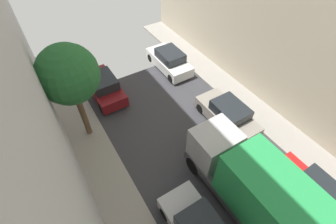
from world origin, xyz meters
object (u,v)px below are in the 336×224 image
Objects in this scene: parked_car_left_3 at (104,86)px; street_tree_0 at (68,75)px; parked_car_right_2 at (314,195)px; delivery_truck at (254,187)px; parked_car_right_4 at (169,60)px; parked_car_right_3 at (228,115)px.

parked_car_left_3 is 0.73× the size of street_tree_0.
delivery_truck reaches higher than parked_car_right_2.
parked_car_left_3 and parked_car_right_2 have the same top height.
street_tree_0 is at bearing 120.78° from delivery_truck.
delivery_truck is at bearing 150.92° from parked_car_right_2.
street_tree_0 is at bearing 128.12° from parked_car_right_2.
parked_car_right_4 is 0.64× the size of delivery_truck.
delivery_truck is at bearing -76.04° from parked_car_left_3.
street_tree_0 reaches higher than delivery_truck.
parked_car_left_3 is 1.00× the size of parked_car_right_3.
parked_car_right_2 is at bearing -90.00° from parked_car_right_3.
parked_car_right_4 is 11.47m from delivery_truck.
parked_car_left_3 is 1.00× the size of parked_car_right_2.
street_tree_0 is at bearing -157.80° from parked_car_right_4.
street_tree_0 is (-7.49, 9.54, 3.67)m from parked_car_right_2.
delivery_truck is at bearing -59.22° from street_tree_0.
parked_car_left_3 and parked_car_right_4 have the same top height.
parked_car_right_2 is 0.73× the size of street_tree_0.
parked_car_right_3 is 9.09m from street_tree_0.
parked_car_right_2 is 12.60m from parked_car_right_4.
delivery_truck reaches higher than parked_car_right_3.
parked_car_right_3 is at bearing 90.00° from parked_car_right_2.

